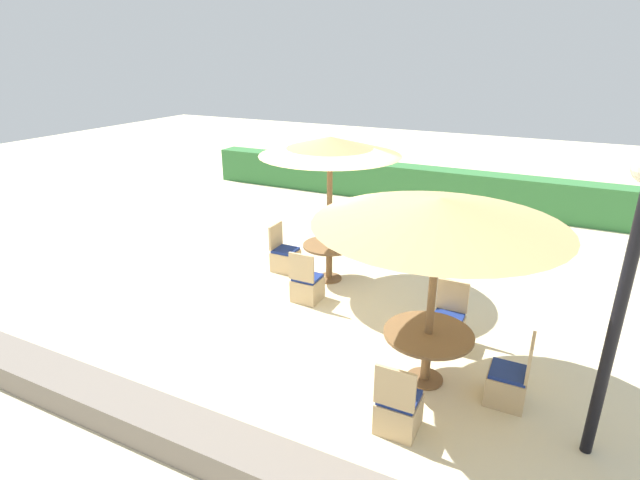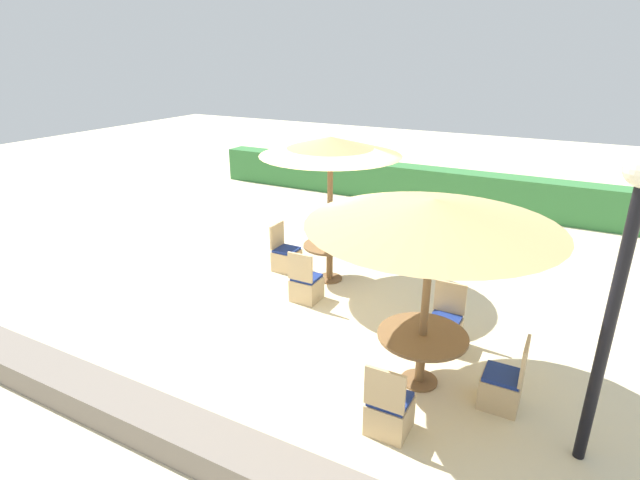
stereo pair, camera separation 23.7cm
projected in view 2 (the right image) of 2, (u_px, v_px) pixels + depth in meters
ground_plane at (304, 299)px, 8.74m from camera, size 40.00×40.00×0.00m
hedge_row at (422, 185)px, 14.09m from camera, size 13.00×0.70×1.01m
stone_border at (143, 417)px, 5.65m from camera, size 10.00×0.56×0.36m
lamp_post at (626, 253)px, 4.51m from camera, size 0.36×0.36×3.32m
parasol_center at (330, 147)px, 8.60m from camera, size 2.49×2.49×2.69m
round_table_center at (330, 253)px, 9.30m from camera, size 0.98×0.98×0.70m
patio_chair_center_west at (286, 257)px, 9.81m from camera, size 0.46×0.46×0.93m
patio_chair_center_south at (306, 286)px, 8.61m from camera, size 0.46×0.46×0.93m
parasol_front_right at (433, 213)px, 5.73m from camera, size 2.99×2.99×2.49m
round_table_front_right at (422, 344)px, 6.35m from camera, size 1.15×1.15×0.72m
patio_chair_front_right_north at (444, 329)px, 7.29m from camera, size 0.46×0.46×0.93m
patio_chair_front_right_east at (502, 387)px, 6.03m from camera, size 0.46×0.46×0.93m
patio_chair_front_right_south at (389, 412)px, 5.62m from camera, size 0.46×0.46×0.93m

